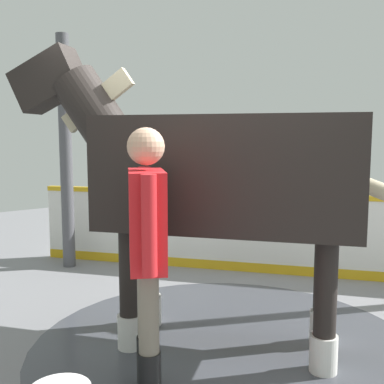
# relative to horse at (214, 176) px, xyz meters

# --- Properties ---
(ground_plane) EXTENTS (16.00, 16.00, 0.02)m
(ground_plane) POSITION_rel_horse_xyz_m (0.16, -0.07, -1.40)
(ground_plane) COLOR gray
(wet_patch) EXTENTS (3.18, 3.18, 0.00)m
(wet_patch) POSITION_rel_horse_xyz_m (0.07, -0.09, -1.38)
(wet_patch) COLOR #42444C
(wet_patch) RESTS_ON ground
(barrier_wall) EXTENTS (3.57, 4.69, 1.01)m
(barrier_wall) POSITION_rel_horse_xyz_m (1.75, 1.18, -0.92)
(barrier_wall) COLOR white
(barrier_wall) RESTS_ON ground
(roof_post_near) EXTENTS (0.16, 0.16, 2.97)m
(roof_post_near) POSITION_rel_horse_xyz_m (0.01, 2.90, 0.10)
(roof_post_near) COLOR #4C4C51
(roof_post_near) RESTS_ON ground
(horse) EXTENTS (2.18, 2.75, 2.45)m
(horse) POSITION_rel_horse_xyz_m (0.00, 0.00, 0.00)
(horse) COLOR black
(horse) RESTS_ON ground
(handler) EXTENTS (0.44, 0.62, 1.75)m
(handler) POSITION_rel_horse_xyz_m (-0.82, -0.30, -0.36)
(handler) COLOR black
(handler) RESTS_ON ground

